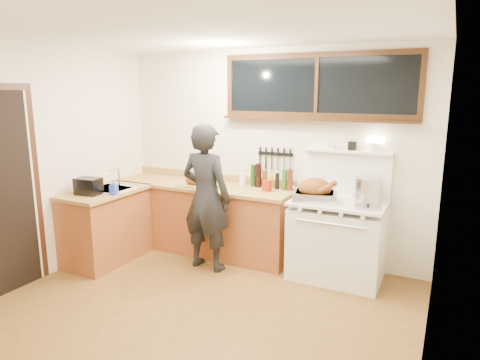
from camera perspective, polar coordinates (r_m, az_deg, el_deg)
The scene contains 19 objects.
ground_plane at distance 4.34m, azimuth -5.88°, elevation -17.28°, with size 4.00×3.50×0.02m, color brown.
room_shell at distance 3.81m, azimuth -6.41°, elevation 5.06°, with size 4.10×3.60×2.65m.
counter_back at distance 5.68m, azimuth -4.99°, elevation -4.95°, with size 2.44×0.64×1.00m.
counter_left at distance 5.60m, azimuth -17.41°, elevation -5.78°, with size 0.64×1.09×0.90m.
sink_unit at distance 5.53m, azimuth -16.98°, elevation -1.70°, with size 0.50×0.45×0.37m.
vintage_stove at distance 4.98m, azimuth 12.88°, elevation -7.51°, with size 1.02×0.74×1.59m.
back_window at distance 5.11m, azimuth 10.12°, elevation 11.34°, with size 2.32×0.13×0.77m.
knife_strip at distance 5.34m, azimuth 4.71°, elevation 3.38°, with size 0.46×0.03×0.28m.
man at distance 5.01m, azimuth -4.54°, elevation -2.33°, with size 0.66×0.45×1.74m.
soap_bottle at distance 5.20m, azimuth -16.49°, elevation -0.95°, with size 0.09×0.09×0.17m.
toaster at distance 5.30m, azimuth -19.56°, elevation -0.79°, with size 0.31×0.23×0.20m.
cutting_board at distance 5.47m, azimuth -6.23°, elevation -0.25°, with size 0.40×0.31×0.14m.
roast_turkey at distance 4.79m, azimuth 10.00°, elevation -1.51°, with size 0.53×0.45×0.25m.
stockpot at distance 4.86m, azimuth 16.67°, elevation -1.25°, with size 0.37×0.37×0.27m.
saucepan at distance 5.09m, azimuth 15.67°, elevation -1.44°, with size 0.19×0.30×0.12m.
pot_lid at distance 4.64m, azimuth 16.69°, elevation -3.44°, with size 0.29×0.29×0.04m.
coffee_tin at distance 5.17m, azimuth 3.62°, elevation -0.75°, with size 0.10×0.09×0.14m.
pitcher at distance 5.46m, azimuth 0.33°, elevation 0.07°, with size 0.10×0.10×0.16m.
bottle_cluster at distance 5.31m, azimuth 4.00°, elevation 0.24°, with size 0.56×0.07×0.30m.
Camera 1 is at (2.06, -3.18, 2.10)m, focal length 32.00 mm.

